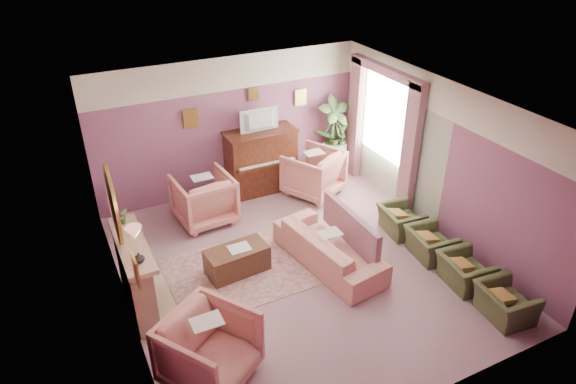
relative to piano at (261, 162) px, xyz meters
name	(u,v)px	position (x,y,z in m)	size (l,w,h in m)	color
floor	(299,266)	(-0.50, -2.68, -0.65)	(5.50, 6.00, 0.01)	gray
ceiling	(301,107)	(-0.50, -2.68, 2.15)	(5.50, 6.00, 0.01)	silver
wall_back	(231,127)	(-0.50, 0.32, 0.75)	(5.50, 0.02, 2.80)	#6A4261
wall_front	(428,317)	(-0.50, -5.68, 0.75)	(5.50, 0.02, 2.80)	#6A4261
wall_left	(117,239)	(-3.25, -2.68, 0.75)	(0.02, 6.00, 2.80)	#6A4261
wall_right	(440,159)	(2.25, -2.68, 0.75)	(0.02, 6.00, 2.80)	#6A4261
picture_rail_band	(228,74)	(-0.50, 0.31, 1.82)	(5.50, 0.01, 0.65)	beige
stripe_panel	(392,148)	(2.23, -1.38, 0.42)	(0.01, 3.00, 2.15)	#9CA88F
fireplace_surround	(136,277)	(-3.09, -2.48, -0.10)	(0.30, 1.40, 1.10)	tan
fireplace_inset	(144,283)	(-2.99, -2.48, -0.25)	(0.18, 0.72, 0.68)	black
fire_ember	(148,292)	(-2.95, -2.48, -0.43)	(0.06, 0.54, 0.10)	#FF5705
mantel_shelf	(132,245)	(-3.06, -2.48, 0.47)	(0.40, 1.55, 0.07)	tan
hearth	(154,301)	(-2.89, -2.48, -0.64)	(0.55, 1.50, 0.02)	tan
mirror_frame	(113,206)	(-3.20, -2.48, 1.15)	(0.04, 0.72, 1.20)	#AA8F3B
mirror_glass	(115,205)	(-3.17, -2.48, 1.15)	(0.01, 0.60, 1.06)	silver
sconce_shade	(134,233)	(-3.12, -3.53, 1.33)	(0.20, 0.20, 0.16)	#E59377
piano	(261,162)	(0.00, 0.00, 0.00)	(1.40, 0.60, 1.30)	#411D10
piano_keyshelf	(268,166)	(0.00, -0.35, 0.07)	(1.30, 0.12, 0.06)	#411D10
piano_keys	(268,164)	(0.00, -0.35, 0.11)	(1.20, 0.08, 0.02)	beige
piano_top	(260,132)	(0.00, 0.00, 0.66)	(1.45, 0.65, 0.04)	#411D10
television	(261,119)	(0.00, -0.05, 0.95)	(0.80, 0.12, 0.48)	black
print_back_left	(191,119)	(-1.30, 0.28, 1.07)	(0.30, 0.03, 0.38)	#AA8F3B
print_back_right	(301,97)	(1.05, 0.28, 1.13)	(0.26, 0.03, 0.34)	#AA8F3B
print_back_mid	(253,94)	(0.00, 0.28, 1.35)	(0.22, 0.03, 0.26)	#AA8F3B
print_left_wall	(136,270)	(-3.21, -3.88, 1.07)	(0.03, 0.28, 0.36)	#AA8F3B
window_blind	(386,114)	(2.20, -1.13, 1.05)	(0.03, 1.40, 1.80)	white
curtain_left	(410,152)	(2.12, -2.05, 0.65)	(0.16, 0.34, 2.60)	#895861
curtain_right	(356,118)	(2.12, -0.21, 0.65)	(0.16, 0.34, 2.60)	#895861
pelmet	(387,71)	(2.12, -1.13, 1.91)	(0.16, 2.20, 0.16)	#895861
mantel_plant	(123,216)	(-3.05, -1.93, 0.64)	(0.16, 0.16, 0.28)	#3D6430
mantel_vase	(139,258)	(-3.05, -2.98, 0.58)	(0.16, 0.16, 0.16)	beige
area_rug	(246,270)	(-1.34, -2.38, -0.64)	(2.50, 1.80, 0.01)	#A4746F
coffee_table	(237,260)	(-1.47, -2.35, -0.43)	(1.00, 0.50, 0.45)	#472B1C
table_paper	(239,248)	(-1.42, -2.35, -0.20)	(0.35, 0.28, 0.01)	silver
sofa	(329,242)	(-0.02, -2.82, -0.22)	(0.71, 2.12, 0.86)	tan
sofa_throw	(351,227)	(0.38, -2.82, -0.05)	(0.11, 1.61, 0.59)	#895861
floral_armchair_left	(204,196)	(-1.45, -0.63, -0.13)	(1.01, 1.01, 1.05)	tan
floral_armchair_right	(313,171)	(0.89, -0.62, -0.13)	(1.01, 1.01, 1.05)	tan
floral_armchair_front	(209,346)	(-2.55, -4.20, -0.13)	(1.01, 1.01, 1.05)	tan
olive_chair_a	(506,298)	(1.63, -5.05, -0.32)	(0.54, 0.77, 0.67)	#444E2B
olive_chair_b	(465,267)	(1.63, -4.23, -0.32)	(0.54, 0.77, 0.67)	#444E2B
olive_chair_c	(431,240)	(1.63, -3.41, -0.32)	(0.54, 0.77, 0.67)	#444E2B
olive_chair_d	(401,216)	(1.63, -2.59, -0.32)	(0.54, 0.77, 0.67)	#444E2B
side_table	(334,159)	(1.74, -0.04, -0.30)	(0.52, 0.52, 0.70)	silver
side_plant_big	(335,137)	(1.74, -0.04, 0.22)	(0.30, 0.30, 0.34)	#3D6430
side_plant_small	(342,139)	(1.86, -0.14, 0.19)	(0.16, 0.16, 0.28)	#3D6430
palm_pot	(332,166)	(1.72, -0.01, -0.48)	(0.34, 0.34, 0.34)	#AF4D2D
palm_plant	(334,129)	(1.72, -0.01, 0.41)	(0.76, 0.76, 1.44)	#3D6430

